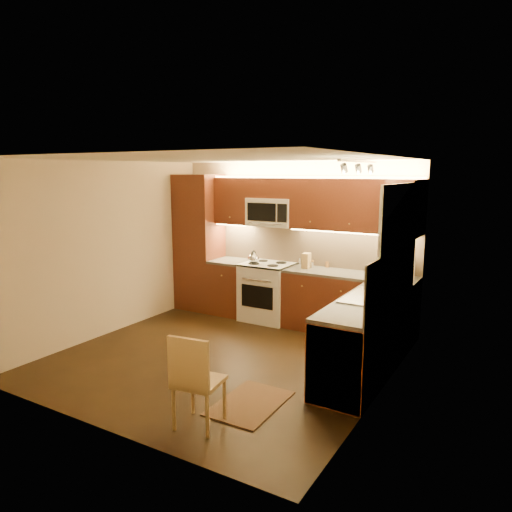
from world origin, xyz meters
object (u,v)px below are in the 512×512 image
Objects in this scene: microwave at (272,212)px; toaster_oven at (399,269)px; dining_chair at (199,379)px; sink at (370,291)px; kettle at (253,257)px; knife_block at (306,261)px; soap_bottle at (394,287)px; stove at (267,292)px.

toaster_oven is (2.03, -0.03, -0.70)m from microwave.
microwave is 0.83× the size of dining_chair.
sink is 2.31m from dining_chair.
kettle reaches higher than knife_block.
toaster_oven reaches higher than knife_block.
microwave is 0.95m from knife_block.
soap_bottle is at bearing -92.47° from toaster_oven.
sink is 4.33× the size of soap_bottle.
microwave is at bearing 165.99° from toaster_oven.
toaster_oven is at bearing 2.92° from stove.
toaster_oven is 3.46m from dining_chair.
dining_chair is (1.04, -3.30, -1.26)m from microwave.
stove is 2.45m from soap_bottle.
dining_chair is at bearing -115.34° from sink.
kettle reaches higher than soap_bottle.
sink is at bearing -25.88° from kettle.
toaster_oven is 2.01× the size of soap_bottle.
kettle is 2.22m from toaster_oven.
soap_bottle is (1.58, -0.97, -0.01)m from knife_block.
dining_chair is (-0.99, -3.26, -0.56)m from toaster_oven.
stove is at bearing 142.38° from soap_bottle.
dining_chair is (-0.96, -2.04, -0.52)m from sink.
stove is at bearing 100.11° from dining_chair.
knife_block is at bearing 168.30° from toaster_oven.
kettle is (-0.18, -0.27, -0.69)m from microwave.
sink is (2.00, -1.26, -0.74)m from microwave.
toaster_oven is (0.03, 1.23, 0.04)m from sink.
kettle reaches higher than stove.
stove is 2.31× the size of toaster_oven.
kettle is 2.52m from soap_bottle.
sink is 1.81m from knife_block.
toaster_oven is (2.21, 0.23, -0.01)m from kettle.
kettle is at bearing -144.25° from stove.
toaster_oven reaches higher than dining_chair.
knife_block is (0.63, -0.07, -0.71)m from microwave.
soap_bottle is (0.21, 0.23, 0.02)m from sink.
knife_block is (0.82, 0.20, -0.01)m from kettle.
kettle reaches higher than dining_chair.
sink is at bearing -148.83° from soap_bottle.
microwave is 3.33× the size of knife_block.
knife_block is (0.63, 0.07, 0.55)m from stove.
soap_bottle is (2.39, -0.77, -0.03)m from kettle.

